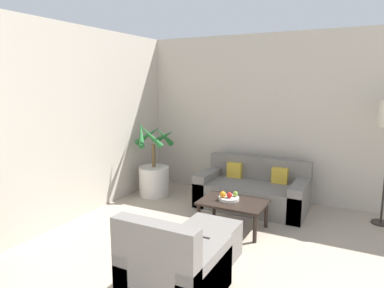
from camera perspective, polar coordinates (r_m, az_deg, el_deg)
The scene contains 11 objects.
wall_back at distance 5.63m, azimuth 22.14°, elevation 3.67°, with size 7.80×0.06×2.70m.
wall_left at distance 4.48m, azimuth -27.33°, elevation 1.76°, with size 0.06×7.61×2.70m.
potted_palm at distance 5.90m, azimuth -6.34°, elevation -4.90°, with size 0.71×0.70×1.29m.
sofa_loveseat at distance 5.46m, azimuth 10.07°, elevation -7.75°, with size 1.64×0.86×0.73m.
coffee_table at distance 4.60m, azimuth 6.84°, elevation -10.04°, with size 0.85×0.59×0.38m.
fruit_bowl at distance 4.61m, azimuth 6.16°, elevation -9.03°, with size 0.27×0.27×0.04m.
apple_red at distance 4.57m, azimuth 6.25°, elevation -8.47°, with size 0.07×0.07×0.07m.
apple_green at distance 4.64m, azimuth 7.25°, elevation -8.23°, with size 0.07×0.07×0.07m.
orange_fruit at distance 4.57m, azimuth 5.17°, elevation -8.36°, with size 0.08×0.08×0.08m.
armchair at distance 3.26m, azimuth -3.08°, elevation -20.31°, with size 0.77×0.82×0.83m.
ottoman at distance 3.90m, azimuth 2.93°, elevation -15.99°, with size 0.57×0.56×0.39m.
Camera 1 is at (0.51, 0.45, 1.92)m, focal length 32.00 mm.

